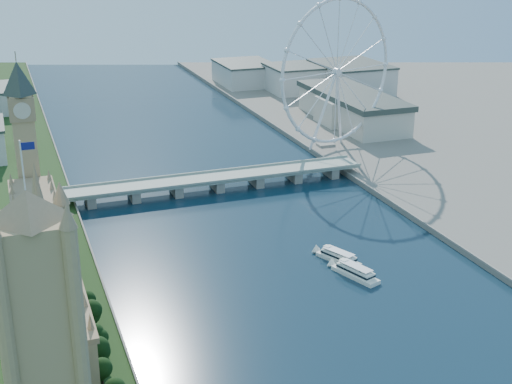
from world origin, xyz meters
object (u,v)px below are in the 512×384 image
london_eye (337,72)px  tour_boat_far (355,277)px  victoria_tower (40,317)px  tour_boat_near (338,261)px

london_eye → tour_boat_far: 242.03m
victoria_tower → tour_boat_far: (164.17, 86.13, -54.49)m
tour_boat_near → tour_boat_far: (-0.02, -20.41, 0.00)m
victoria_tower → tour_boat_near: bearing=33.0°
victoria_tower → tour_boat_near: size_ratio=3.64×
tour_boat_far → tour_boat_near: bearing=70.5°
tour_boat_near → tour_boat_far: tour_boat_far is taller
london_eye → victoria_tower: bearing=-130.4°
victoria_tower → london_eye: london_eye is taller
tour_boat_near → tour_boat_far: bearing=-113.8°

